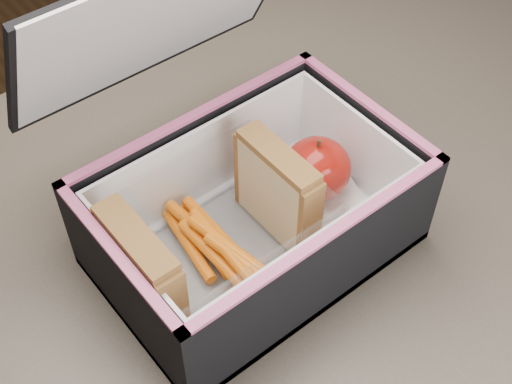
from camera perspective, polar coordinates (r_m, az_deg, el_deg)
kitchen_table at (r=0.71m, az=1.77°, el=-11.95°), size 1.20×0.80×0.75m
lunch_bag at (r=0.62m, az=-0.41°, el=-1.07°), size 0.27×0.27×0.26m
plastic_tub at (r=0.61m, az=-3.41°, el=-3.78°), size 0.18×0.13×0.08m
sandwich_left at (r=0.58m, az=-9.11°, el=-6.34°), size 0.02×0.09×0.10m
sandwich_right at (r=0.63m, az=1.70°, el=0.13°), size 0.02×0.09×0.10m
carrot_sticks at (r=0.62m, az=-3.16°, el=-4.40°), size 0.04×0.15×0.03m
paper_napkin at (r=0.69m, az=4.42°, el=0.36°), size 0.10×0.11×0.01m
red_apple at (r=0.66m, az=4.89°, el=1.87°), size 0.08×0.08×0.07m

